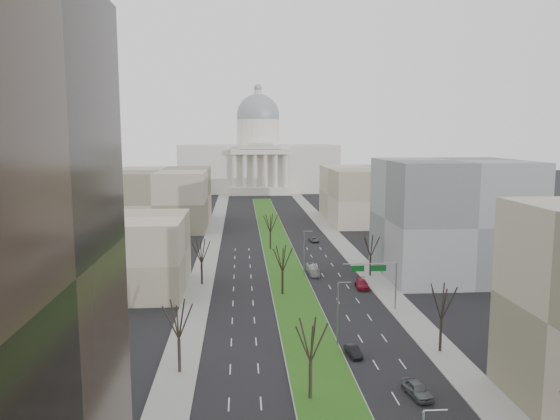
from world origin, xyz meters
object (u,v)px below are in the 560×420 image
car_grey_near (417,389)px  box_van (313,270)px  car_black (353,351)px  car_grey_far (314,240)px  car_red (362,284)px

car_grey_near → box_van: size_ratio=0.70×
car_grey_near → car_black: car_grey_near is taller
box_van → car_grey_far: bearing=79.2°
car_grey_far → box_van: bearing=-105.0°
car_black → box_van: (0.26, 42.76, 0.31)m
car_red → car_grey_far: 46.02m
box_van → car_black: bearing=-93.1°
car_black → car_grey_far: bearing=79.4°
car_grey_near → box_van: box_van is taller
car_red → box_van: box_van is taller
car_grey_far → box_van: box_van is taller
car_grey_near → car_grey_far: size_ratio=1.11×
car_red → box_van: size_ratio=0.80×
car_grey_far → box_van: (-4.93, -34.82, 0.36)m
car_black → box_van: bearing=82.8°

